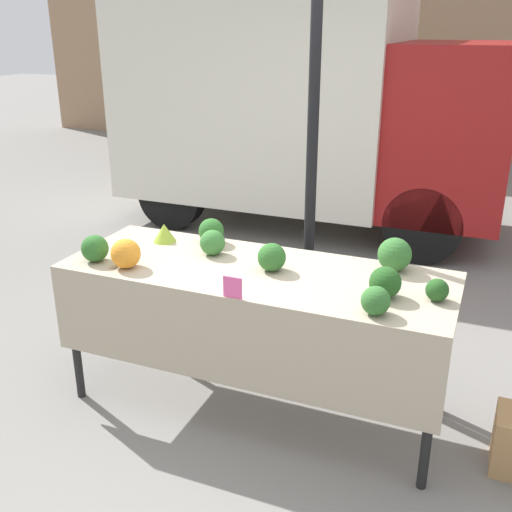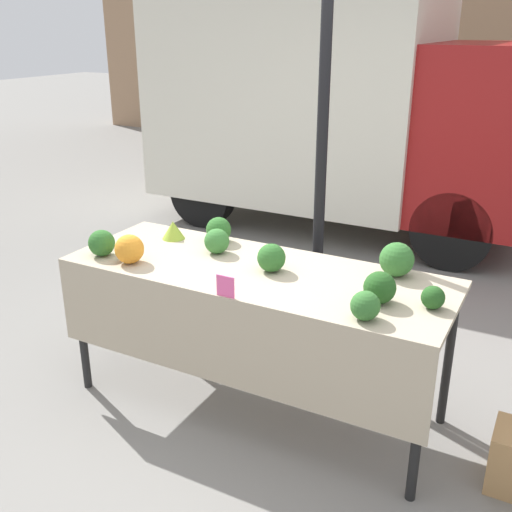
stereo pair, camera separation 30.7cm
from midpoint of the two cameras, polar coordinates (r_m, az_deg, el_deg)
ground_plane at (r=3.77m, az=2.40°, el=-13.87°), size 40.00×40.00×0.00m
tent_pole at (r=3.77m, az=8.52°, el=7.40°), size 0.07×0.07×2.57m
parked_truck at (r=6.78m, az=8.78°, el=14.48°), size 4.11×1.90×2.65m
market_table at (r=3.33m, az=2.09°, el=-3.49°), size 2.19×0.81×0.89m
orange_cauliflower at (r=3.45m, az=-9.50°, el=0.61°), size 0.17×0.17×0.17m
romanesco_head at (r=3.82m, az=-5.62°, el=2.45°), size 0.14×0.14×0.12m
broccoli_head_0 at (r=3.35m, az=15.84°, el=-0.37°), size 0.19×0.19×0.19m
broccoli_head_1 at (r=3.55m, az=-1.30°, el=1.38°), size 0.15×0.15×0.15m
broccoli_head_2 at (r=3.74m, az=-1.25°, el=2.49°), size 0.16×0.16×0.16m
broccoli_head_3 at (r=3.04m, az=19.32°, el=-3.81°), size 0.11×0.11×0.11m
broccoli_head_4 at (r=3.59m, az=-12.15°, el=1.18°), size 0.16×0.16×0.16m
broccoli_head_5 at (r=2.83m, az=13.45°, el=-4.69°), size 0.14×0.14×0.14m
broccoli_head_6 at (r=3.30m, az=4.14°, el=-0.22°), size 0.16×0.16×0.16m
broccoli_head_7 at (r=3.01m, az=14.58°, el=-2.99°), size 0.16×0.16×0.16m
price_sign at (r=2.99m, az=0.00°, el=-2.97°), size 0.10×0.01×0.11m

